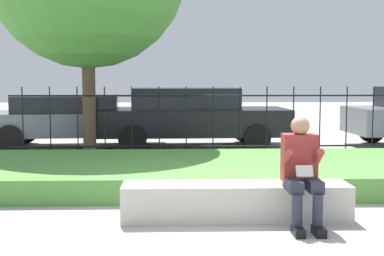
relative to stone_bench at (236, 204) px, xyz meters
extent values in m
plane|color=#A8A399|center=(0.05, 0.00, -0.19)|extent=(60.00, 60.00, 0.00)
cube|color=beige|center=(0.00, 0.00, 0.02)|extent=(2.65, 0.53, 0.43)
cube|color=#9B978F|center=(0.00, 0.00, -0.15)|extent=(2.54, 0.48, 0.08)
cube|color=black|center=(0.58, -0.66, -0.14)|extent=(0.11, 0.26, 0.09)
cylinder|color=#282D3D|center=(0.58, -0.60, 0.07)|extent=(0.11, 0.11, 0.34)
cube|color=#282D3D|center=(0.58, -0.39, 0.30)|extent=(0.15, 0.42, 0.13)
cube|color=black|center=(0.80, -0.66, -0.14)|extent=(0.11, 0.26, 0.09)
cylinder|color=#282D3D|center=(0.80, -0.60, 0.07)|extent=(0.11, 0.11, 0.34)
cube|color=#282D3D|center=(0.80, -0.39, 0.30)|extent=(0.15, 0.42, 0.13)
cube|color=maroon|center=(0.69, -0.18, 0.57)|extent=(0.38, 0.24, 0.54)
sphere|color=tan|center=(0.69, -0.20, 0.93)|extent=(0.21, 0.21, 0.21)
cylinder|color=maroon|center=(0.52, -0.34, 0.59)|extent=(0.08, 0.29, 0.24)
cylinder|color=maroon|center=(0.86, -0.34, 0.59)|extent=(0.08, 0.29, 0.24)
cube|color=beige|center=(0.69, -0.44, 0.46)|extent=(0.18, 0.09, 0.13)
cube|color=#569342|center=(0.05, 2.21, -0.02)|extent=(10.04, 3.02, 0.34)
cylinder|color=black|center=(0.05, 4.45, 0.11)|extent=(8.04, 0.03, 0.03)
cylinder|color=black|center=(0.05, 4.45, 1.12)|extent=(8.04, 0.03, 0.03)
cylinder|color=black|center=(-3.70, 4.45, 0.55)|extent=(0.02, 0.02, 1.48)
cylinder|color=black|center=(-3.17, 4.45, 0.55)|extent=(0.02, 0.02, 1.48)
cylinder|color=black|center=(-2.63, 4.45, 0.55)|extent=(0.02, 0.02, 1.48)
cylinder|color=black|center=(-2.09, 4.45, 0.55)|extent=(0.02, 0.02, 1.48)
cylinder|color=black|center=(-1.56, 4.45, 0.55)|extent=(0.02, 0.02, 1.48)
cylinder|color=black|center=(-1.02, 4.45, 0.55)|extent=(0.02, 0.02, 1.48)
cylinder|color=black|center=(-0.49, 4.45, 0.55)|extent=(0.02, 0.02, 1.48)
cylinder|color=black|center=(0.05, 4.45, 0.55)|extent=(0.02, 0.02, 1.48)
cylinder|color=black|center=(0.58, 4.45, 0.55)|extent=(0.02, 0.02, 1.48)
cylinder|color=black|center=(1.12, 4.45, 0.55)|extent=(0.02, 0.02, 1.48)
cylinder|color=black|center=(1.66, 4.45, 0.55)|extent=(0.02, 0.02, 1.48)
cylinder|color=black|center=(2.19, 4.45, 0.55)|extent=(0.02, 0.02, 1.48)
cylinder|color=black|center=(2.73, 4.45, 0.55)|extent=(0.02, 0.02, 1.48)
cylinder|color=black|center=(3.26, 4.45, 0.55)|extent=(0.02, 0.02, 1.48)
cylinder|color=black|center=(4.33, 7.33, 0.14)|extent=(0.66, 0.22, 0.65)
cube|color=black|center=(-0.28, 6.67, 0.42)|extent=(4.56, 2.01, 0.62)
cube|color=black|center=(-0.46, 6.66, 0.98)|extent=(2.53, 1.71, 0.50)
cylinder|color=black|center=(1.14, 5.81, 0.11)|extent=(0.61, 0.22, 0.60)
cylinder|color=black|center=(1.08, 7.62, 0.11)|extent=(0.61, 0.22, 0.60)
cylinder|color=black|center=(-1.64, 5.71, 0.11)|extent=(0.61, 0.22, 0.60)
cylinder|color=black|center=(-1.70, 7.52, 0.11)|extent=(0.61, 0.22, 0.60)
cube|color=slate|center=(-3.10, 6.70, 0.39)|extent=(4.45, 2.18, 0.54)
cube|color=black|center=(-3.27, 6.68, 0.85)|extent=(2.50, 1.80, 0.38)
cylinder|color=black|center=(-1.69, 5.91, 0.12)|extent=(0.63, 0.25, 0.62)
cylinder|color=black|center=(-1.84, 7.70, 0.12)|extent=(0.63, 0.25, 0.62)
cylinder|color=black|center=(-4.36, 5.69, 0.12)|extent=(0.63, 0.25, 0.62)
cylinder|color=black|center=(-4.50, 7.48, 0.12)|extent=(0.63, 0.25, 0.62)
cylinder|color=brown|center=(-2.58, 5.56, 1.22)|extent=(0.28, 0.28, 2.82)
camera|label=1|loc=(-0.71, -6.11, 1.47)|focal=50.00mm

